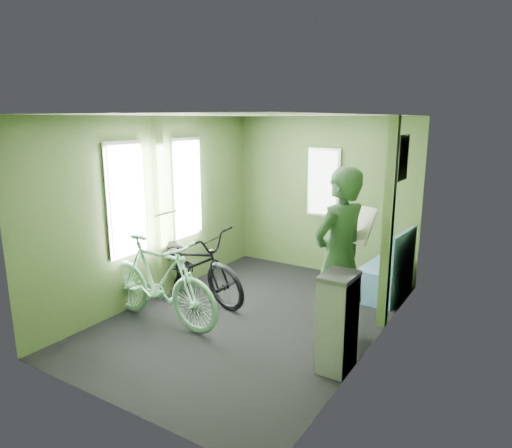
{
  "coord_description": "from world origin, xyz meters",
  "views": [
    {
      "loc": [
        2.65,
        -4.17,
        2.27
      ],
      "look_at": [
        0.0,
        0.1,
        1.1
      ],
      "focal_mm": 32.0,
      "sensor_mm": 36.0,
      "label": 1
    }
  ],
  "objects": [
    {
      "name": "passenger",
      "position": [
        1.06,
        -0.04,
        0.91
      ],
      "size": [
        0.64,
        0.81,
        1.82
      ],
      "rotation": [
        0.0,
        0.0,
        -1.93
      ],
      "color": "#284A2A",
      "rests_on": "ground"
    },
    {
      "name": "bicycle_black",
      "position": [
        -0.96,
        0.11,
        0.0
      ],
      "size": [
        1.96,
        1.17,
        1.06
      ],
      "primitive_type": "imported",
      "rotation": [
        0.0,
        -0.17,
        1.35
      ],
      "color": "black",
      "rests_on": "ground"
    },
    {
      "name": "room",
      "position": [
        -0.04,
        0.04,
        1.44
      ],
      "size": [
        4.0,
        4.02,
        2.31
      ],
      "color": "black",
      "rests_on": "ground"
    },
    {
      "name": "bench_seat",
      "position": [
        1.14,
        1.45,
        0.27
      ],
      "size": [
        0.53,
        0.88,
        0.9
      ],
      "rotation": [
        0.0,
        0.0,
        -0.07
      ],
      "color": "#2E4961",
      "rests_on": "ground"
    },
    {
      "name": "waste_box",
      "position": [
        1.26,
        -0.53,
        0.46
      ],
      "size": [
        0.27,
        0.38,
        0.93
      ],
      "primitive_type": "cube",
      "color": "gray",
      "rests_on": "ground"
    },
    {
      "name": "bicycle_mint",
      "position": [
        -0.81,
        -0.66,
        0.0
      ],
      "size": [
        1.69,
        0.57,
        1.03
      ],
      "primitive_type": "imported",
      "rotation": [
        0.0,
        -0.04,
        1.54
      ],
      "color": "#88D5A4",
      "rests_on": "ground"
    }
  ]
}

